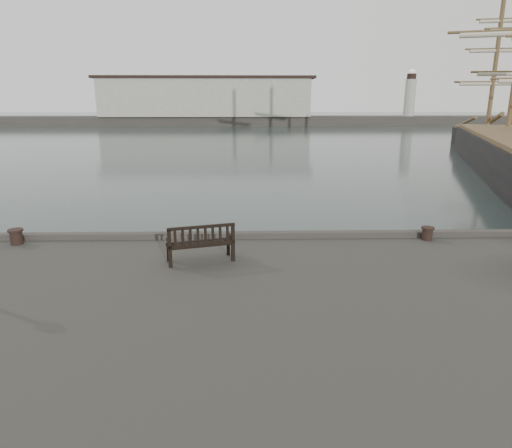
# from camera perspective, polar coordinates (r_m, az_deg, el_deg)

# --- Properties ---
(ground) EXTENTS (400.00, 400.00, 0.00)m
(ground) POSITION_cam_1_polar(r_m,az_deg,el_deg) (14.91, -4.04, -7.32)
(ground) COLOR black
(ground) RESTS_ON ground
(breakwater) EXTENTS (140.00, 9.50, 12.20)m
(breakwater) POSITION_cam_1_polar(r_m,az_deg,el_deg) (105.88, -4.38, 14.54)
(breakwater) COLOR #383530
(breakwater) RESTS_ON ground
(bench) EXTENTS (1.86, 1.06, 1.01)m
(bench) POSITION_cam_1_polar(r_m,az_deg,el_deg) (12.17, -6.94, -3.21)
(bench) COLOR black
(bench) RESTS_ON quay
(bollard_left) EXTENTS (0.51, 0.51, 0.46)m
(bollard_left) POSITION_cam_1_polar(r_m,az_deg,el_deg) (15.30, -27.79, -1.41)
(bollard_left) COLOR black
(bollard_left) RESTS_ON quay
(bollard_right) EXTENTS (0.47, 0.47, 0.41)m
(bollard_right) POSITION_cam_1_polar(r_m,az_deg,el_deg) (14.90, 20.63, -1.12)
(bollard_right) COLOR black
(bollard_right) RESTS_ON quay
(tall_ship_far) EXTENTS (10.38, 25.68, 21.52)m
(tall_ship_far) POSITION_cam_1_polar(r_m,az_deg,el_deg) (55.76, 28.67, 8.35)
(tall_ship_far) COLOR black
(tall_ship_far) RESTS_ON ground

